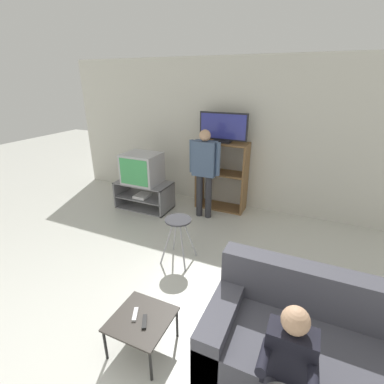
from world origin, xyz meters
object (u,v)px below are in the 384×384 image
(couch, at_px, (319,352))
(television_main, at_px, (142,168))
(folding_stool, at_px, (178,227))
(tv_stand, at_px, (144,195))
(person_seated_child, at_px, (287,371))
(snack_table, at_px, (142,321))
(television_flat, at_px, (223,128))
(remote_control_black, at_px, (144,322))
(media_shelf, at_px, (222,175))
(person_standing_adult, at_px, (204,166))
(remote_control_white, at_px, (135,314))

(couch, bearing_deg, television_main, 144.68)
(television_main, relative_size, folding_stool, 1.03)
(tv_stand, xyz_separation_m, person_seated_child, (2.81, -2.66, 0.35))
(tv_stand, relative_size, snack_table, 2.01)
(television_main, bearing_deg, television_flat, 23.14)
(television_main, relative_size, remote_control_black, 4.39)
(media_shelf, xyz_separation_m, snack_table, (0.33, -3.07, -0.32))
(person_standing_adult, bearing_deg, tv_stand, -174.06)
(folding_stool, distance_m, snack_table, 1.34)
(folding_stool, bearing_deg, person_seated_child, -44.41)
(tv_stand, height_order, remote_control_white, tv_stand)
(television_flat, distance_m, remote_control_black, 3.30)
(tv_stand, distance_m, television_flat, 1.87)
(media_shelf, bearing_deg, snack_table, -83.82)
(remote_control_black, bearing_deg, snack_table, 121.61)
(tv_stand, height_order, television_flat, television_flat)
(media_shelf, bearing_deg, remote_control_black, -82.93)
(television_main, relative_size, television_flat, 0.76)
(television_main, xyz_separation_m, couch, (3.04, -2.15, -0.48))
(television_main, bearing_deg, snack_table, -56.82)
(folding_stool, relative_size, person_seated_child, 0.60)
(media_shelf, bearing_deg, television_main, -155.84)
(television_main, relative_size, remote_control_white, 4.39)
(folding_stool, bearing_deg, television_main, 137.97)
(television_flat, distance_m, couch, 3.43)
(folding_stool, relative_size, couch, 0.35)
(remote_control_white, bearing_deg, tv_stand, 96.20)
(remote_control_black, bearing_deg, tv_stand, 94.13)
(television_main, xyz_separation_m, person_standing_adult, (1.15, 0.12, 0.15))
(media_shelf, height_order, person_seated_child, media_shelf)
(tv_stand, relative_size, person_seated_child, 0.99)
(tv_stand, bearing_deg, person_standing_adult, 5.94)
(media_shelf, height_order, remote_control_white, media_shelf)
(folding_stool, height_order, couch, couch)
(tv_stand, xyz_separation_m, television_flat, (1.29, 0.55, 1.23))
(remote_control_black, height_order, person_seated_child, person_seated_child)
(tv_stand, bearing_deg, snack_table, -56.89)
(television_main, distance_m, media_shelf, 1.43)
(person_standing_adult, bearing_deg, folding_stool, -82.15)
(media_shelf, distance_m, folding_stool, 1.78)
(television_flat, relative_size, folding_stool, 1.35)
(person_standing_adult, bearing_deg, remote_control_white, -80.92)
(folding_stool, xyz_separation_m, person_seated_child, (1.49, -1.46, 0.10))
(snack_table, distance_m, couch, 1.45)
(media_shelf, xyz_separation_m, folding_stool, (0.03, -1.78, -0.14))
(television_flat, xyz_separation_m, snack_table, (0.33, -3.05, -1.17))
(remote_control_white, distance_m, couch, 1.51)
(television_main, height_order, remote_control_white, television_main)
(remote_control_white, bearing_deg, person_standing_adult, 73.19)
(media_shelf, bearing_deg, tv_stand, -155.76)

